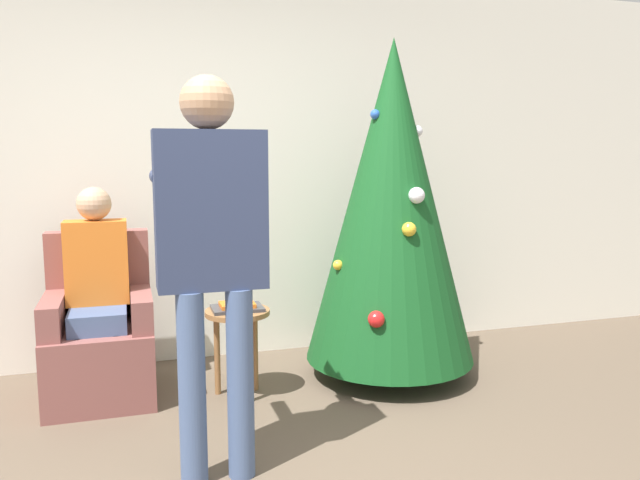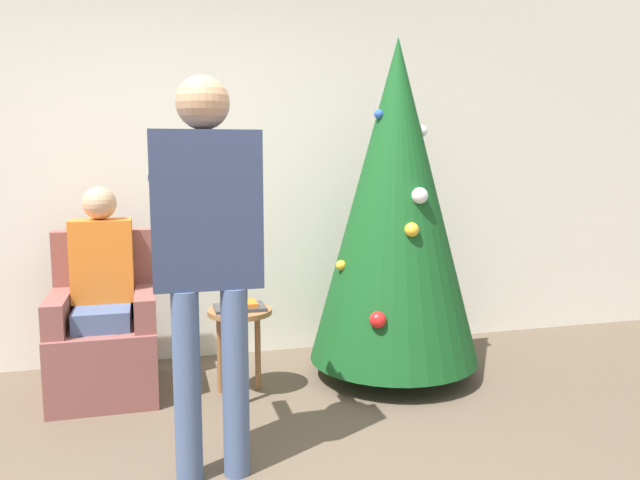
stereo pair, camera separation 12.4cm
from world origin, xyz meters
TOP-DOWN VIEW (x-y plane):
  - wall_back at (0.00, 2.23)m, footprint 8.00×0.06m
  - christmas_tree at (1.12, 1.48)m, footprint 1.09×1.09m
  - armchair at (-0.68, 1.68)m, footprint 0.61×0.69m
  - person_seated at (-0.68, 1.65)m, footprint 0.36×0.46m
  - person_standing at (-0.15, 0.52)m, footprint 0.48×0.57m
  - side_stool at (0.11, 1.40)m, footprint 0.38×0.38m
  - laptop at (0.11, 1.40)m, footprint 0.30×0.21m
  - book at (0.11, 1.40)m, footprint 0.20×0.16m

SIDE VIEW (x-z plane):
  - armchair at x=-0.68m, z-range -0.15..0.83m
  - side_stool at x=0.11m, z-range 0.17..0.70m
  - laptop at x=0.11m, z-range 0.53..0.55m
  - book at x=0.11m, z-range 0.55..0.58m
  - person_seated at x=-0.68m, z-range 0.06..1.32m
  - person_standing at x=-0.15m, z-range 0.20..1.98m
  - christmas_tree at x=1.12m, z-range 0.06..2.22m
  - wall_back at x=0.00m, z-range 0.00..2.70m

